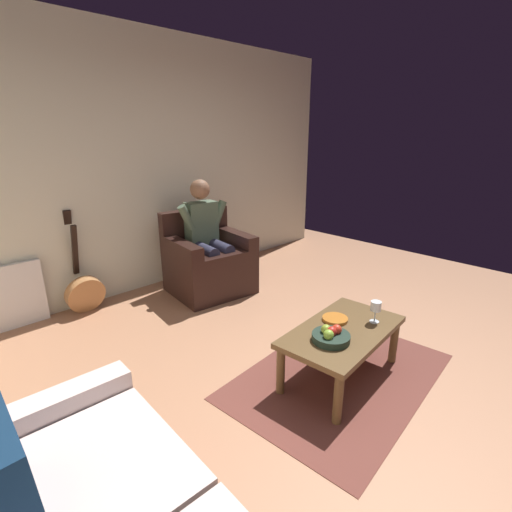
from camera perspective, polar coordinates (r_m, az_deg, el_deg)
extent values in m
plane|color=#A77252|center=(3.01, 16.08, -18.13)|extent=(6.71, 6.71, 0.00)
cube|color=silver|center=(4.50, -15.92, 12.96)|extent=(5.68, 0.06, 2.78)
cube|color=brown|center=(3.06, 12.36, -17.08)|extent=(1.76, 1.27, 0.01)
cube|color=black|center=(4.34, -6.89, -2.71)|extent=(0.92, 0.86, 0.42)
cube|color=black|center=(4.20, -6.61, 0.35)|extent=(0.62, 0.70, 0.10)
cube|color=black|center=(4.41, -3.23, 2.23)|extent=(0.24, 0.76, 0.24)
cube|color=black|center=(4.08, -11.19, 0.60)|extent=(0.24, 0.76, 0.24)
cube|color=black|center=(4.47, -9.18, 3.89)|extent=(0.83, 0.23, 0.49)
cube|color=#4D604A|center=(4.30, -8.16, 4.79)|extent=(0.36, 0.22, 0.49)
sphere|color=brown|center=(4.23, -8.40, 9.86)|extent=(0.22, 0.22, 0.22)
cylinder|color=#29293D|center=(4.23, -5.47, 1.38)|extent=(0.19, 0.44, 0.13)
cylinder|color=#29293D|center=(4.14, -3.79, -2.90)|extent=(0.13, 0.13, 0.52)
cylinder|color=#4D604A|center=(4.33, -5.58, 6.46)|extent=(0.21, 0.12, 0.29)
cylinder|color=#29293D|center=(4.13, -7.72, 0.91)|extent=(0.19, 0.44, 0.13)
cylinder|color=#29293D|center=(4.05, -6.05, -3.48)|extent=(0.13, 0.13, 0.52)
cylinder|color=#4D604A|center=(4.14, -10.32, 5.70)|extent=(0.21, 0.12, 0.29)
cube|color=beige|center=(2.15, -30.06, -20.70)|extent=(0.88, 0.18, 0.20)
cube|color=beige|center=(1.85, -23.92, -28.71)|extent=(0.77, 0.76, 0.11)
cube|color=#112843|center=(1.67, -33.79, -25.40)|extent=(0.18, 0.41, 0.37)
cube|color=brown|center=(2.86, 12.87, -10.98)|extent=(1.02, 0.62, 0.04)
cylinder|color=brown|center=(3.24, 19.96, -12.01)|extent=(0.06, 0.06, 0.36)
cylinder|color=brown|center=(2.56, 12.22, -20.20)|extent=(0.06, 0.06, 0.36)
cylinder|color=brown|center=(3.39, 12.87, -9.90)|extent=(0.06, 0.06, 0.36)
cylinder|color=brown|center=(2.74, 3.71, -16.77)|extent=(0.06, 0.06, 0.36)
cylinder|color=#B07644|center=(4.21, -24.20, -5.25)|extent=(0.38, 0.18, 0.39)
cylinder|color=black|center=(4.15, -23.98, -5.21)|extent=(0.11, 0.03, 0.10)
cube|color=black|center=(4.16, -25.51, 0.81)|extent=(0.05, 0.15, 0.53)
cube|color=black|center=(4.15, -26.46, 5.22)|extent=(0.07, 0.06, 0.14)
cube|color=white|center=(4.15, -33.13, -5.27)|extent=(0.61, 0.06, 0.61)
cylinder|color=silver|center=(3.01, 17.30, -9.37)|extent=(0.07, 0.07, 0.01)
cylinder|color=silver|center=(2.98, 17.39, -8.55)|extent=(0.01, 0.01, 0.09)
cylinder|color=silver|center=(2.95, 17.53, -7.15)|extent=(0.08, 0.08, 0.07)
cylinder|color=#590C19|center=(2.96, 17.50, -7.50)|extent=(0.07, 0.07, 0.03)
cylinder|color=#1C2C22|center=(2.68, 11.16, -11.90)|extent=(0.26, 0.26, 0.05)
sphere|color=#7EAA35|center=(2.61, 10.82, -11.52)|extent=(0.07, 0.07, 0.07)
sphere|color=#B4261D|center=(2.65, 11.25, -11.05)|extent=(0.07, 0.07, 0.07)
sphere|color=red|center=(2.69, 12.00, -10.72)|extent=(0.07, 0.07, 0.07)
sphere|color=olive|center=(2.67, 10.46, -10.78)|extent=(0.07, 0.07, 0.07)
cylinder|color=#B56823|center=(2.95, 11.77, -9.22)|extent=(0.19, 0.19, 0.02)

